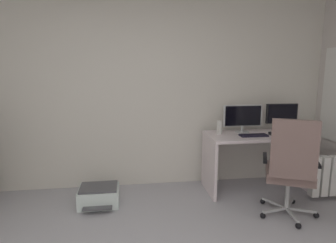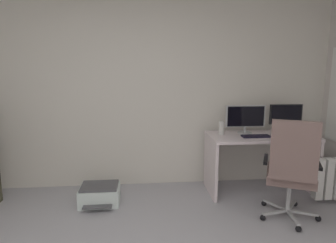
{
  "view_description": "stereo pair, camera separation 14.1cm",
  "coord_description": "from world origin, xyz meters",
  "px_view_note": "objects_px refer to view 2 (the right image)",
  "views": [
    {
      "loc": [
        0.01,
        -1.38,
        1.56
      ],
      "look_at": [
        0.45,
        1.75,
        0.99
      ],
      "focal_mm": 31.09,
      "sensor_mm": 36.0,
      "label": 1
    },
    {
      "loc": [
        0.15,
        -1.4,
        1.56
      ],
      "look_at": [
        0.45,
        1.75,
        0.99
      ],
      "focal_mm": 31.09,
      "sensor_mm": 36.0,
      "label": 2
    }
  ],
  "objects_px": {
    "monitor_secondary": "(286,116)",
    "printer": "(100,194)",
    "monitor_main": "(245,117)",
    "keyboard": "(256,136)",
    "computer_mouse": "(276,135)",
    "desktop_speaker": "(221,128)",
    "office_chair": "(291,168)",
    "desk": "(260,151)"
  },
  "relations": [
    {
      "from": "desktop_speaker",
      "to": "monitor_main",
      "type": "bearing_deg",
      "value": 8.37
    },
    {
      "from": "desk",
      "to": "office_chair",
      "type": "xyz_separation_m",
      "value": [
        -0.0,
        -0.78,
        0.04
      ]
    },
    {
      "from": "office_chair",
      "to": "printer",
      "type": "bearing_deg",
      "value": 162.96
    },
    {
      "from": "keyboard",
      "to": "monitor_main",
      "type": "bearing_deg",
      "value": 105.29
    },
    {
      "from": "monitor_main",
      "to": "monitor_secondary",
      "type": "xyz_separation_m",
      "value": [
        0.54,
        0.0,
        0.01
      ]
    },
    {
      "from": "monitor_secondary",
      "to": "desk",
      "type": "bearing_deg",
      "value": -162.0
    },
    {
      "from": "monitor_main",
      "to": "computer_mouse",
      "type": "relative_size",
      "value": 5.12
    },
    {
      "from": "monitor_main",
      "to": "computer_mouse",
      "type": "height_order",
      "value": "monitor_main"
    },
    {
      "from": "desktop_speaker",
      "to": "monitor_secondary",
      "type": "bearing_deg",
      "value": 3.15
    },
    {
      "from": "keyboard",
      "to": "desktop_speaker",
      "type": "height_order",
      "value": "desktop_speaker"
    },
    {
      "from": "desk",
      "to": "monitor_secondary",
      "type": "xyz_separation_m",
      "value": [
        0.37,
        0.12,
        0.42
      ]
    },
    {
      "from": "monitor_secondary",
      "to": "printer",
      "type": "distance_m",
      "value": 2.54
    },
    {
      "from": "monitor_main",
      "to": "monitor_secondary",
      "type": "height_order",
      "value": "monitor_secondary"
    },
    {
      "from": "monitor_main",
      "to": "office_chair",
      "type": "relative_size",
      "value": 0.47
    },
    {
      "from": "desk",
      "to": "monitor_main",
      "type": "relative_size",
      "value": 2.56
    },
    {
      "from": "desk",
      "to": "computer_mouse",
      "type": "bearing_deg",
      "value": -29.46
    },
    {
      "from": "desk",
      "to": "printer",
      "type": "relative_size",
      "value": 2.87
    },
    {
      "from": "monitor_secondary",
      "to": "printer",
      "type": "height_order",
      "value": "monitor_secondary"
    },
    {
      "from": "computer_mouse",
      "to": "printer",
      "type": "xyz_separation_m",
      "value": [
        -2.15,
        -0.09,
        -0.65
      ]
    },
    {
      "from": "monitor_secondary",
      "to": "computer_mouse",
      "type": "relative_size",
      "value": 4.25
    },
    {
      "from": "monitor_main",
      "to": "printer",
      "type": "relative_size",
      "value": 1.12
    },
    {
      "from": "monitor_secondary",
      "to": "office_chair",
      "type": "height_order",
      "value": "monitor_secondary"
    },
    {
      "from": "desktop_speaker",
      "to": "office_chair",
      "type": "height_order",
      "value": "office_chair"
    },
    {
      "from": "keyboard",
      "to": "desk",
      "type": "bearing_deg",
      "value": 44.44
    },
    {
      "from": "desk",
      "to": "keyboard",
      "type": "relative_size",
      "value": 3.86
    },
    {
      "from": "computer_mouse",
      "to": "office_chair",
      "type": "height_order",
      "value": "office_chair"
    },
    {
      "from": "monitor_main",
      "to": "printer",
      "type": "xyz_separation_m",
      "value": [
        -1.83,
        -0.29,
        -0.84
      ]
    },
    {
      "from": "desktop_speaker",
      "to": "printer",
      "type": "bearing_deg",
      "value": -170.84
    },
    {
      "from": "computer_mouse",
      "to": "printer",
      "type": "bearing_deg",
      "value": -178.18
    },
    {
      "from": "office_chair",
      "to": "monitor_secondary",
      "type": "bearing_deg",
      "value": 67.46
    },
    {
      "from": "computer_mouse",
      "to": "office_chair",
      "type": "distance_m",
      "value": 0.74
    },
    {
      "from": "monitor_main",
      "to": "keyboard",
      "type": "height_order",
      "value": "monitor_main"
    },
    {
      "from": "computer_mouse",
      "to": "desk",
      "type": "bearing_deg",
      "value": 150.07
    },
    {
      "from": "printer",
      "to": "office_chair",
      "type": "bearing_deg",
      "value": -17.04
    },
    {
      "from": "desk",
      "to": "computer_mouse",
      "type": "xyz_separation_m",
      "value": [
        0.15,
        -0.08,
        0.22
      ]
    },
    {
      "from": "monitor_secondary",
      "to": "printer",
      "type": "xyz_separation_m",
      "value": [
        -2.37,
        -0.29,
        -0.85
      ]
    },
    {
      "from": "desktop_speaker",
      "to": "office_chair",
      "type": "relative_size",
      "value": 0.16
    },
    {
      "from": "keyboard",
      "to": "computer_mouse",
      "type": "distance_m",
      "value": 0.26
    },
    {
      "from": "monitor_main",
      "to": "monitor_secondary",
      "type": "distance_m",
      "value": 0.54
    },
    {
      "from": "monitor_secondary",
      "to": "printer",
      "type": "bearing_deg",
      "value": -173.01
    },
    {
      "from": "keyboard",
      "to": "computer_mouse",
      "type": "height_order",
      "value": "computer_mouse"
    },
    {
      "from": "printer",
      "to": "desk",
      "type": "bearing_deg",
      "value": 4.86
    }
  ]
}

